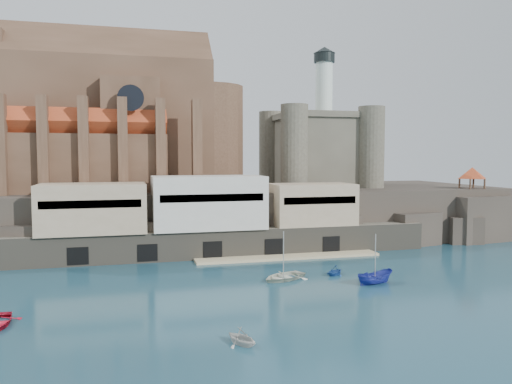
{
  "coord_description": "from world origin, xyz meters",
  "views": [
    {
      "loc": [
        -22.68,
        -57.06,
        16.2
      ],
      "look_at": [
        0.25,
        32.0,
        9.62
      ],
      "focal_mm": 35.0,
      "sensor_mm": 36.0,
      "label": 1
    }
  ],
  "objects_px": {
    "church": "(119,125)",
    "pavilion": "(472,174)",
    "castle_keep": "(318,146)",
    "boat_1": "(242,344)",
    "boat_2": "(375,284)"
  },
  "relations": [
    {
      "from": "pavilion",
      "to": "castle_keep",
      "type": "bearing_deg",
      "value": 149.82
    },
    {
      "from": "castle_keep",
      "to": "boat_1",
      "type": "height_order",
      "value": "castle_keep"
    },
    {
      "from": "church",
      "to": "pavilion",
      "type": "bearing_deg",
      "value": -13.48
    },
    {
      "from": "church",
      "to": "boat_1",
      "type": "relative_size",
      "value": 13.65
    },
    {
      "from": "church",
      "to": "castle_keep",
      "type": "bearing_deg",
      "value": -1.11
    },
    {
      "from": "castle_keep",
      "to": "boat_1",
      "type": "bearing_deg",
      "value": -117.3
    },
    {
      "from": "castle_keep",
      "to": "boat_2",
      "type": "height_order",
      "value": "castle_keep"
    },
    {
      "from": "church",
      "to": "castle_keep",
      "type": "distance_m",
      "value": 40.39
    },
    {
      "from": "church",
      "to": "pavilion",
      "type": "xyz_separation_m",
      "value": [
        66.13,
        -15.85,
        -9.4
      ]
    },
    {
      "from": "castle_keep",
      "to": "pavilion",
      "type": "height_order",
      "value": "castle_keep"
    },
    {
      "from": "pavilion",
      "to": "boat_1",
      "type": "xyz_separation_m",
      "value": [
        -55.41,
        -42.05,
        -12.73
      ]
    },
    {
      "from": "boat_1",
      "to": "boat_2",
      "type": "height_order",
      "value": "boat_2"
    },
    {
      "from": "castle_keep",
      "to": "pavilion",
      "type": "xyz_separation_m",
      "value": [
        25.92,
        -15.08,
        -5.59
      ]
    },
    {
      "from": "church",
      "to": "castle_keep",
      "type": "xyz_separation_m",
      "value": [
        40.21,
        -0.78,
        -3.81
      ]
    },
    {
      "from": "pavilion",
      "to": "boat_2",
      "type": "bearing_deg",
      "value": -142.59
    }
  ]
}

